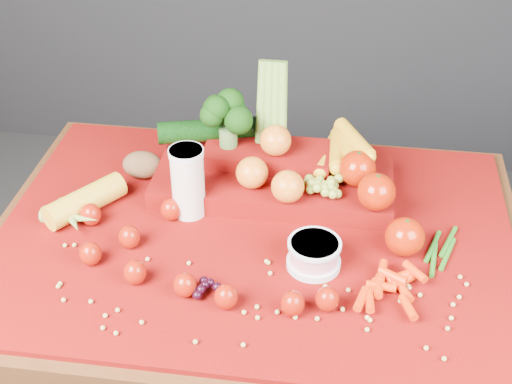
# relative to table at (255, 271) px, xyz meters

# --- Properties ---
(table) EXTENTS (1.10, 0.80, 0.75)m
(table) POSITION_rel_table_xyz_m (0.00, 0.00, 0.00)
(table) COLOR #3C1C0D
(table) RESTS_ON ground
(red_cloth) EXTENTS (1.05, 0.75, 0.01)m
(red_cloth) POSITION_rel_table_xyz_m (0.00, 0.00, 0.10)
(red_cloth) COLOR #6B0308
(red_cloth) RESTS_ON table
(milk_glass) EXTENTS (0.07, 0.07, 0.16)m
(milk_glass) POSITION_rel_table_xyz_m (-0.15, 0.05, 0.19)
(milk_glass) COLOR beige
(milk_glass) RESTS_ON red_cloth
(yogurt_bowl) EXTENTS (0.11, 0.11, 0.06)m
(yogurt_bowl) POSITION_rel_table_xyz_m (0.13, -0.09, 0.14)
(yogurt_bowl) COLOR silver
(yogurt_bowl) RESTS_ON red_cloth
(strawberry_scatter) EXTENTS (0.54, 0.28, 0.05)m
(strawberry_scatter) POSITION_rel_table_xyz_m (-0.12, -0.14, 0.13)
(strawberry_scatter) COLOR #961300
(strawberry_scatter) RESTS_ON red_cloth
(dark_grape_cluster) EXTENTS (0.06, 0.05, 0.03)m
(dark_grape_cluster) POSITION_rel_table_xyz_m (-0.06, -0.19, 0.12)
(dark_grape_cluster) COLOR black
(dark_grape_cluster) RESTS_ON red_cloth
(soybean_scatter) EXTENTS (0.84, 0.24, 0.01)m
(soybean_scatter) POSITION_rel_table_xyz_m (0.00, -0.20, 0.11)
(soybean_scatter) COLOR tan
(soybean_scatter) RESTS_ON red_cloth
(corn_ear) EXTENTS (0.25, 0.26, 0.06)m
(corn_ear) POSITION_rel_table_xyz_m (-0.38, -0.01, 0.13)
(corn_ear) COLOR gold
(corn_ear) RESTS_ON red_cloth
(potato) EXTENTS (0.09, 0.07, 0.06)m
(potato) POSITION_rel_table_xyz_m (-0.28, 0.17, 0.14)
(potato) COLOR brown
(potato) RESTS_ON red_cloth
(baby_carrot_pile) EXTENTS (0.17, 0.17, 0.03)m
(baby_carrot_pile) POSITION_rel_table_xyz_m (0.27, -0.15, 0.12)
(baby_carrot_pile) COLOR red
(baby_carrot_pile) RESTS_ON red_cloth
(green_bean_pile) EXTENTS (0.14, 0.12, 0.01)m
(green_bean_pile) POSITION_rel_table_xyz_m (0.38, -0.01, 0.11)
(green_bean_pile) COLOR #216316
(green_bean_pile) RESTS_ON red_cloth
(produce_mound) EXTENTS (0.60, 0.36, 0.27)m
(produce_mound) POSITION_rel_table_xyz_m (0.04, 0.15, 0.17)
(produce_mound) COLOR #6B0308
(produce_mound) RESTS_ON red_cloth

